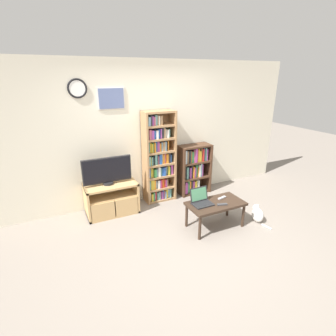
{
  "coord_description": "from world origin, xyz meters",
  "views": [
    {
      "loc": [
        -1.73,
        -2.76,
        2.34
      ],
      "look_at": [
        0.05,
        0.94,
        0.86
      ],
      "focal_mm": 28.0,
      "sensor_mm": 36.0,
      "label": 1
    }
  ],
  "objects": [
    {
      "name": "ground_plane",
      "position": [
        0.0,
        0.0,
        0.0
      ],
      "size": [
        18.0,
        18.0,
        0.0
      ],
      "primitive_type": "plane",
      "color": "gray"
    },
    {
      "name": "wall_back",
      "position": [
        -0.01,
        1.74,
        1.31
      ],
      "size": [
        6.25,
        0.09,
        2.6
      ],
      "color": "beige",
      "rests_on": "ground_plane"
    },
    {
      "name": "tv_stand",
      "position": [
        -0.83,
        1.41,
        0.28
      ],
      "size": [
        0.88,
        0.51,
        0.56
      ],
      "color": "tan",
      "rests_on": "ground_plane"
    },
    {
      "name": "television",
      "position": [
        -0.87,
        1.41,
        0.8
      ],
      "size": [
        0.82,
        0.18,
        0.48
      ],
      "color": "black",
      "rests_on": "tv_stand"
    },
    {
      "name": "bookshelf_tall",
      "position": [
        0.13,
        1.55,
        0.84
      ],
      "size": [
        0.59,
        0.31,
        1.73
      ],
      "color": "#9E754C",
      "rests_on": "ground_plane"
    },
    {
      "name": "bookshelf_short",
      "position": [
        0.89,
        1.55,
        0.52
      ],
      "size": [
        0.66,
        0.32,
        1.02
      ],
      "color": "#472D1E",
      "rests_on": "ground_plane"
    },
    {
      "name": "coffee_table",
      "position": [
        0.55,
        0.25,
        0.38
      ],
      "size": [
        0.9,
        0.48,
        0.43
      ],
      "color": "#332319",
      "rests_on": "ground_plane"
    },
    {
      "name": "laptop",
      "position": [
        0.33,
        0.33,
        0.49
      ],
      "size": [
        0.31,
        0.27,
        0.24
      ],
      "rotation": [
        0.0,
        0.0,
        0.02
      ],
      "color": "#232326",
      "rests_on": "coffee_table"
    },
    {
      "name": "remote_near_laptop",
      "position": [
        0.73,
        0.33,
        0.44
      ],
      "size": [
        0.17,
        0.08,
        0.02
      ],
      "rotation": [
        0.0,
        0.0,
        4.95
      ],
      "color": "#99999E",
      "rests_on": "coffee_table"
    },
    {
      "name": "remote_far_from_laptop",
      "position": [
        0.59,
        0.14,
        0.44
      ],
      "size": [
        0.17,
        0.09,
        0.02
      ],
      "rotation": [
        0.0,
        0.0,
        4.42
      ],
      "color": "#38383A",
      "rests_on": "coffee_table"
    },
    {
      "name": "cat",
      "position": [
        1.29,
        0.07,
        0.13
      ],
      "size": [
        0.21,
        0.44,
        0.29
      ],
      "rotation": [
        0.0,
        0.0,
        -0.21
      ],
      "color": "white",
      "rests_on": "ground_plane"
    }
  ]
}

